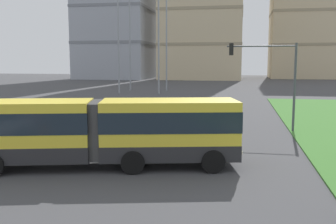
% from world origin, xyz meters
% --- Properties ---
extents(articulated_bus, '(12.04, 5.29, 3.00)m').
position_xyz_m(articulated_bus, '(-2.03, 11.40, 1.65)').
color(articulated_bus, yellow).
rests_on(articulated_bus, ground).
extents(traffic_light_far_right, '(4.57, 0.28, 5.91)m').
position_xyz_m(traffic_light_far_right, '(5.82, 22.00, 4.12)').
color(traffic_light_far_right, '#474C51').
rests_on(traffic_light_far_right, ground).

